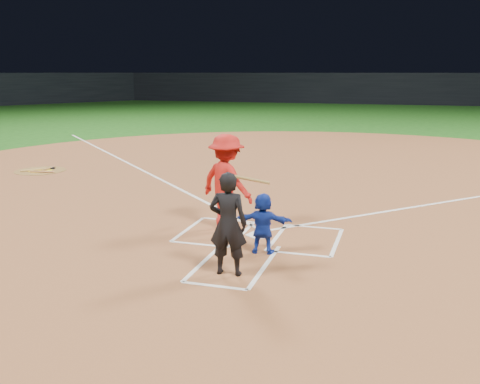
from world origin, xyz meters
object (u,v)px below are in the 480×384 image
(on_deck_circle, at_px, (40,171))
(umpire, at_px, (228,224))
(catcher, at_px, (263,223))
(home_plate, at_px, (259,235))
(batter_at_plate, at_px, (227,182))

(on_deck_circle, xyz_separation_m, umpire, (9.10, -7.19, 0.87))
(on_deck_circle, distance_m, umpire, 11.63)
(catcher, bearing_deg, on_deck_circle, -36.91)
(on_deck_circle, bearing_deg, umpire, -38.31)
(catcher, xyz_separation_m, umpire, (-0.29, -1.20, 0.30))
(home_plate, height_order, umpire, umpire)
(umpire, bearing_deg, home_plate, -92.84)
(on_deck_circle, bearing_deg, home_plate, -28.69)
(home_plate, bearing_deg, batter_at_plate, -19.74)
(umpire, relative_size, batter_at_plate, 0.85)
(home_plate, relative_size, umpire, 0.34)
(catcher, relative_size, batter_at_plate, 0.56)
(catcher, bearing_deg, home_plate, -76.39)
(on_deck_circle, xyz_separation_m, batter_at_plate, (8.25, -4.67, 1.02))
(catcher, height_order, batter_at_plate, batter_at_plate)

